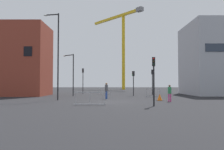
# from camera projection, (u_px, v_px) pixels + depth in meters

# --- Properties ---
(ground) EXTENTS (160.00, 160.00, 0.00)m
(ground) POSITION_uv_depth(u_px,v_px,m) (112.00, 102.00, 21.41)
(ground) COLOR black
(brick_building) EXTENTS (8.11, 6.46, 10.24)m
(brick_building) POSITION_uv_depth(u_px,v_px,m) (18.00, 60.00, 32.32)
(brick_building) COLOR brown
(brick_building) RESTS_ON ground
(office_block) EXTENTS (10.46, 9.60, 11.00)m
(office_block) POSITION_uv_depth(u_px,v_px,m) (220.00, 59.00, 34.67)
(office_block) COLOR #A8AAB2
(office_block) RESTS_ON ground
(construction_crane) EXTENTS (14.31, 15.67, 22.25)m
(construction_crane) POSITION_uv_depth(u_px,v_px,m) (121.00, 37.00, 64.61)
(construction_crane) COLOR gold
(construction_crane) RESTS_ON ground
(streetlamp_tall) EXTENTS (1.74, 0.47, 9.21)m
(streetlamp_tall) POSITION_uv_depth(u_px,v_px,m) (56.00, 50.00, 23.47)
(streetlamp_tall) COLOR black
(streetlamp_tall) RESTS_ON ground
(streetlamp_short) EXTENTS (1.77, 1.36, 5.86)m
(streetlamp_short) POSITION_uv_depth(u_px,v_px,m) (71.00, 70.00, 31.04)
(streetlamp_short) COLOR #232326
(streetlamp_short) RESTS_ON ground
(traffic_light_corner) EXTENTS (0.29, 0.39, 3.80)m
(traffic_light_corner) POSITION_uv_depth(u_px,v_px,m) (153.00, 73.00, 17.22)
(traffic_light_corner) COLOR black
(traffic_light_corner) RESTS_ON ground
(traffic_light_island) EXTENTS (0.39, 0.33, 3.50)m
(traffic_light_island) POSITION_uv_depth(u_px,v_px,m) (132.00, 79.00, 31.36)
(traffic_light_island) COLOR #232326
(traffic_light_island) RESTS_ON ground
(traffic_light_near) EXTENTS (0.38, 0.27, 3.84)m
(traffic_light_near) POSITION_uv_depth(u_px,v_px,m) (152.00, 78.00, 33.50)
(traffic_light_near) COLOR black
(traffic_light_near) RESTS_ON ground
(traffic_light_far) EXTENTS (0.29, 0.39, 4.27)m
(traffic_light_far) POSITION_uv_depth(u_px,v_px,m) (82.00, 77.00, 37.24)
(traffic_light_far) COLOR #232326
(traffic_light_far) RESTS_ON ground
(pedestrian_walking) EXTENTS (0.34, 0.34, 1.63)m
(pedestrian_walking) POSITION_uv_depth(u_px,v_px,m) (169.00, 92.00, 21.39)
(pedestrian_walking) COLOR #D14C8C
(pedestrian_walking) RESTS_ON ground
(pedestrian_waiting) EXTENTS (0.34, 0.34, 1.84)m
(pedestrian_waiting) POSITION_uv_depth(u_px,v_px,m) (106.00, 89.00, 25.15)
(pedestrian_waiting) COLOR #33519E
(pedestrian_waiting) RESTS_ON ground
(safety_barrier_mid_span) EXTENTS (2.57, 0.22, 1.08)m
(safety_barrier_mid_span) POSITION_uv_depth(u_px,v_px,m) (89.00, 98.00, 17.84)
(safety_barrier_mid_span) COLOR #9EA0A5
(safety_barrier_mid_span) RESTS_ON ground
(safety_barrier_left_run) EXTENTS (1.94, 0.10, 1.08)m
(safety_barrier_left_run) POSITION_uv_depth(u_px,v_px,m) (152.00, 93.00, 28.81)
(safety_barrier_left_run) COLOR gray
(safety_barrier_left_run) RESTS_ON ground
(safety_barrier_right_run) EXTENTS (1.98, 0.10, 1.08)m
(safety_barrier_right_run) POSITION_uv_depth(u_px,v_px,m) (104.00, 91.00, 35.31)
(safety_barrier_right_run) COLOR #B2B5BA
(safety_barrier_right_run) RESTS_ON ground
(traffic_cone_orange) EXTENTS (0.69, 0.69, 0.70)m
(traffic_cone_orange) POSITION_uv_depth(u_px,v_px,m) (159.00, 97.00, 22.72)
(traffic_cone_orange) COLOR black
(traffic_cone_orange) RESTS_ON ground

